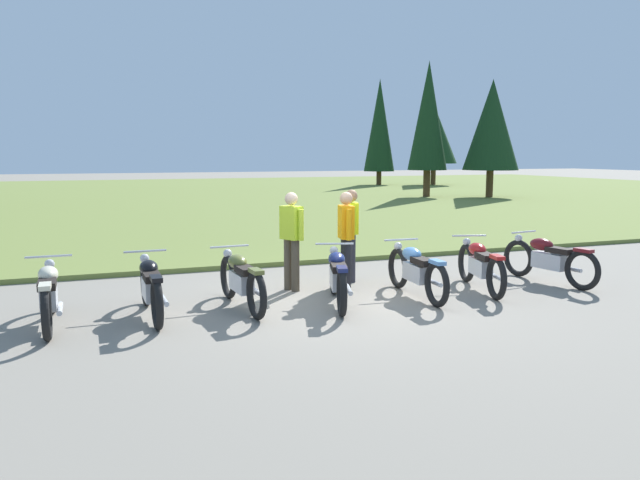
{
  "coord_description": "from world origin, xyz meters",
  "views": [
    {
      "loc": [
        -3.52,
        -8.73,
        2.3
      ],
      "look_at": [
        0.0,
        0.6,
        0.9
      ],
      "focal_mm": 34.39,
      "sensor_mm": 36.0,
      "label": 1
    }
  ],
  "objects_px": {
    "motorcycle_sky_blue": "(416,270)",
    "motorcycle_red": "(480,265)",
    "motorcycle_navy": "(338,276)",
    "rider_in_hivis_vest": "(346,234)",
    "motorcycle_maroon": "(548,259)",
    "motorcycle_cream": "(49,294)",
    "rider_near_row_end": "(292,235)",
    "motorcycle_olive": "(241,280)",
    "motorcycle_black": "(151,287)",
    "rider_checking_bike": "(351,230)"
  },
  "relations": [
    {
      "from": "motorcycle_sky_blue",
      "to": "motorcycle_red",
      "type": "height_order",
      "value": "same"
    },
    {
      "from": "motorcycle_navy",
      "to": "rider_in_hivis_vest",
      "type": "relative_size",
      "value": 1.22
    },
    {
      "from": "motorcycle_navy",
      "to": "motorcycle_maroon",
      "type": "bearing_deg",
      "value": 1.93
    },
    {
      "from": "motorcycle_cream",
      "to": "rider_near_row_end",
      "type": "distance_m",
      "value": 3.87
    },
    {
      "from": "motorcycle_cream",
      "to": "motorcycle_olive",
      "type": "bearing_deg",
      "value": 0.75
    },
    {
      "from": "motorcycle_olive",
      "to": "motorcycle_maroon",
      "type": "relative_size",
      "value": 1.01
    },
    {
      "from": "motorcycle_black",
      "to": "rider_near_row_end",
      "type": "distance_m",
      "value": 2.62
    },
    {
      "from": "motorcycle_maroon",
      "to": "rider_in_hivis_vest",
      "type": "bearing_deg",
      "value": 167.27
    },
    {
      "from": "motorcycle_black",
      "to": "motorcycle_navy",
      "type": "bearing_deg",
      "value": -5.54
    },
    {
      "from": "motorcycle_maroon",
      "to": "rider_in_hivis_vest",
      "type": "relative_size",
      "value": 1.25
    },
    {
      "from": "motorcycle_navy",
      "to": "rider_in_hivis_vest",
      "type": "distance_m",
      "value": 1.21
    },
    {
      "from": "motorcycle_maroon",
      "to": "rider_near_row_end",
      "type": "height_order",
      "value": "rider_near_row_end"
    },
    {
      "from": "motorcycle_navy",
      "to": "rider_checking_bike",
      "type": "bearing_deg",
      "value": 59.8
    },
    {
      "from": "motorcycle_red",
      "to": "motorcycle_maroon",
      "type": "distance_m",
      "value": 1.5
    },
    {
      "from": "motorcycle_cream",
      "to": "rider_in_hivis_vest",
      "type": "relative_size",
      "value": 1.26
    },
    {
      "from": "motorcycle_black",
      "to": "motorcycle_olive",
      "type": "bearing_deg",
      "value": 1.11
    },
    {
      "from": "motorcycle_maroon",
      "to": "rider_checking_bike",
      "type": "bearing_deg",
      "value": 157.0
    },
    {
      "from": "motorcycle_sky_blue",
      "to": "rider_near_row_end",
      "type": "height_order",
      "value": "rider_near_row_end"
    },
    {
      "from": "motorcycle_black",
      "to": "rider_in_hivis_vest",
      "type": "height_order",
      "value": "rider_in_hivis_vest"
    },
    {
      "from": "motorcycle_red",
      "to": "rider_checking_bike",
      "type": "xyz_separation_m",
      "value": [
        -1.76,
        1.46,
        0.51
      ]
    },
    {
      "from": "motorcycle_olive",
      "to": "motorcycle_cream",
      "type": "bearing_deg",
      "value": -179.25
    },
    {
      "from": "motorcycle_cream",
      "to": "motorcycle_maroon",
      "type": "bearing_deg",
      "value": -0.83
    },
    {
      "from": "motorcycle_black",
      "to": "motorcycle_navy",
      "type": "relative_size",
      "value": 1.03
    },
    {
      "from": "rider_checking_bike",
      "to": "rider_in_hivis_vest",
      "type": "distance_m",
      "value": 0.67
    },
    {
      "from": "motorcycle_maroon",
      "to": "rider_checking_bike",
      "type": "distance_m",
      "value": 3.58
    },
    {
      "from": "motorcycle_navy",
      "to": "rider_checking_bike",
      "type": "distance_m",
      "value": 1.83
    },
    {
      "from": "rider_in_hivis_vest",
      "to": "rider_near_row_end",
      "type": "bearing_deg",
      "value": 166.04
    },
    {
      "from": "motorcycle_red",
      "to": "rider_checking_bike",
      "type": "bearing_deg",
      "value": 140.42
    },
    {
      "from": "motorcycle_navy",
      "to": "motorcycle_red",
      "type": "xyz_separation_m",
      "value": [
        2.65,
        0.07,
        0.0
      ]
    },
    {
      "from": "motorcycle_black",
      "to": "motorcycle_maroon",
      "type": "distance_m",
      "value": 6.91
    },
    {
      "from": "motorcycle_red",
      "to": "rider_in_hivis_vest",
      "type": "distance_m",
      "value": 2.34
    },
    {
      "from": "motorcycle_sky_blue",
      "to": "motorcycle_red",
      "type": "distance_m",
      "value": 1.27
    },
    {
      "from": "motorcycle_cream",
      "to": "motorcycle_red",
      "type": "xyz_separation_m",
      "value": [
        6.73,
        -0.19,
        0.0
      ]
    },
    {
      "from": "motorcycle_navy",
      "to": "motorcycle_sky_blue",
      "type": "height_order",
      "value": "same"
    },
    {
      "from": "motorcycle_maroon",
      "to": "motorcycle_red",
      "type": "bearing_deg",
      "value": -177.24
    },
    {
      "from": "rider_checking_bike",
      "to": "rider_near_row_end",
      "type": "distance_m",
      "value": 1.29
    },
    {
      "from": "motorcycle_black",
      "to": "motorcycle_red",
      "type": "height_order",
      "value": "same"
    },
    {
      "from": "motorcycle_olive",
      "to": "motorcycle_maroon",
      "type": "height_order",
      "value": "same"
    },
    {
      "from": "rider_checking_bike",
      "to": "rider_in_hivis_vest",
      "type": "xyz_separation_m",
      "value": [
        -0.34,
        -0.57,
        0.0
      ]
    },
    {
      "from": "motorcycle_navy",
      "to": "rider_checking_bike",
      "type": "relative_size",
      "value": 1.22
    },
    {
      "from": "motorcycle_black",
      "to": "rider_in_hivis_vest",
      "type": "distance_m",
      "value": 3.41
    },
    {
      "from": "motorcycle_black",
      "to": "motorcycle_sky_blue",
      "type": "xyz_separation_m",
      "value": [
        4.14,
        -0.24,
        0.0
      ]
    },
    {
      "from": "motorcycle_sky_blue",
      "to": "motorcycle_red",
      "type": "bearing_deg",
      "value": 1.98
    },
    {
      "from": "motorcycle_red",
      "to": "rider_near_row_end",
      "type": "xyz_separation_m",
      "value": [
        -3.01,
        1.11,
        0.51
      ]
    },
    {
      "from": "rider_near_row_end",
      "to": "motorcycle_navy",
      "type": "bearing_deg",
      "value": -73.05
    },
    {
      "from": "motorcycle_maroon",
      "to": "rider_in_hivis_vest",
      "type": "xyz_separation_m",
      "value": [
        -3.6,
        0.81,
        0.51
      ]
    },
    {
      "from": "rider_checking_bike",
      "to": "motorcycle_cream",
      "type": "bearing_deg",
      "value": -165.73
    },
    {
      "from": "motorcycle_sky_blue",
      "to": "rider_checking_bike",
      "type": "height_order",
      "value": "rider_checking_bike"
    },
    {
      "from": "motorcycle_sky_blue",
      "to": "motorcycle_maroon",
      "type": "relative_size",
      "value": 1.01
    },
    {
      "from": "motorcycle_olive",
      "to": "rider_in_hivis_vest",
      "type": "xyz_separation_m",
      "value": [
        1.98,
        0.66,
        0.51
      ]
    }
  ]
}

